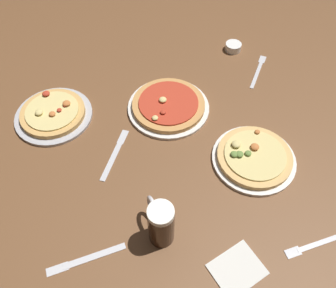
{
  "coord_description": "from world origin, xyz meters",
  "views": [
    {
      "loc": [
        -0.15,
        -0.68,
        0.94
      ],
      "look_at": [
        0.0,
        0.0,
        0.02
      ],
      "focal_mm": 36.91,
      "sensor_mm": 36.0,
      "label": 1
    }
  ],
  "objects_px": {
    "pizza_plate_far": "(168,106)",
    "ramekin_sauce": "(233,47)",
    "beer_mug_dark": "(160,223)",
    "knife_spare": "(86,259)",
    "pizza_plate_side": "(53,114)",
    "napkin_folded": "(237,269)",
    "fork_left": "(258,70)",
    "knife_right": "(115,154)",
    "pizza_plate_near": "(254,157)",
    "fork_spare": "(318,244)"
  },
  "relations": [
    {
      "from": "pizza_plate_near",
      "to": "napkin_folded",
      "type": "xyz_separation_m",
      "value": [
        -0.17,
        -0.33,
        -0.01
      ]
    },
    {
      "from": "ramekin_sauce",
      "to": "knife_spare",
      "type": "relative_size",
      "value": 0.31
    },
    {
      "from": "pizza_plate_side",
      "to": "ramekin_sauce",
      "type": "distance_m",
      "value": 0.79
    },
    {
      "from": "pizza_plate_far",
      "to": "napkin_folded",
      "type": "bearing_deg",
      "value": -84.95
    },
    {
      "from": "knife_right",
      "to": "fork_spare",
      "type": "bearing_deg",
      "value": -39.71
    },
    {
      "from": "pizza_plate_far",
      "to": "knife_right",
      "type": "bearing_deg",
      "value": -143.38
    },
    {
      "from": "napkin_folded",
      "to": "knife_spare",
      "type": "distance_m",
      "value": 0.41
    },
    {
      "from": "knife_spare",
      "to": "ramekin_sauce",
      "type": "bearing_deg",
      "value": 48.45
    },
    {
      "from": "beer_mug_dark",
      "to": "knife_right",
      "type": "height_order",
      "value": "beer_mug_dark"
    },
    {
      "from": "fork_spare",
      "to": "fork_left",
      "type": "bearing_deg",
      "value": 81.85
    },
    {
      "from": "pizza_plate_near",
      "to": "fork_spare",
      "type": "bearing_deg",
      "value": -76.33
    },
    {
      "from": "pizza_plate_side",
      "to": "knife_spare",
      "type": "xyz_separation_m",
      "value": [
        0.07,
        -0.55,
        -0.01
      ]
    },
    {
      "from": "pizza_plate_far",
      "to": "beer_mug_dark",
      "type": "height_order",
      "value": "beer_mug_dark"
    },
    {
      "from": "fork_spare",
      "to": "pizza_plate_far",
      "type": "bearing_deg",
      "value": 116.7
    },
    {
      "from": "fork_left",
      "to": "fork_spare",
      "type": "distance_m",
      "value": 0.73
    },
    {
      "from": "knife_right",
      "to": "ramekin_sauce",
      "type": "bearing_deg",
      "value": 37.89
    },
    {
      "from": "beer_mug_dark",
      "to": "fork_left",
      "type": "height_order",
      "value": "beer_mug_dark"
    },
    {
      "from": "fork_spare",
      "to": "knife_right",
      "type": "bearing_deg",
      "value": 140.29
    },
    {
      "from": "fork_spare",
      "to": "knife_spare",
      "type": "bearing_deg",
      "value": 171.42
    },
    {
      "from": "napkin_folded",
      "to": "fork_left",
      "type": "height_order",
      "value": "napkin_folded"
    },
    {
      "from": "napkin_folded",
      "to": "fork_left",
      "type": "relative_size",
      "value": 0.73
    },
    {
      "from": "knife_right",
      "to": "fork_spare",
      "type": "distance_m",
      "value": 0.67
    },
    {
      "from": "fork_spare",
      "to": "knife_spare",
      "type": "distance_m",
      "value": 0.65
    },
    {
      "from": "pizza_plate_near",
      "to": "fork_left",
      "type": "xyz_separation_m",
      "value": [
        0.18,
        0.41,
        -0.01
      ]
    },
    {
      "from": "beer_mug_dark",
      "to": "knife_spare",
      "type": "distance_m",
      "value": 0.23
    },
    {
      "from": "knife_right",
      "to": "beer_mug_dark",
      "type": "bearing_deg",
      "value": -73.12
    },
    {
      "from": "beer_mug_dark",
      "to": "pizza_plate_side",
      "type": "bearing_deg",
      "value": 118.88
    },
    {
      "from": "napkin_folded",
      "to": "knife_right",
      "type": "bearing_deg",
      "value": 121.39
    },
    {
      "from": "pizza_plate_far",
      "to": "pizza_plate_near",
      "type": "bearing_deg",
      "value": -51.93
    },
    {
      "from": "pizza_plate_side",
      "to": "beer_mug_dark",
      "type": "relative_size",
      "value": 1.73
    },
    {
      "from": "fork_left",
      "to": "fork_spare",
      "type": "height_order",
      "value": "same"
    },
    {
      "from": "pizza_plate_near",
      "to": "beer_mug_dark",
      "type": "bearing_deg",
      "value": -152.01
    },
    {
      "from": "ramekin_sauce",
      "to": "napkin_folded",
      "type": "relative_size",
      "value": 0.5
    },
    {
      "from": "fork_spare",
      "to": "pizza_plate_near",
      "type": "bearing_deg",
      "value": 103.67
    },
    {
      "from": "beer_mug_dark",
      "to": "ramekin_sauce",
      "type": "xyz_separation_m",
      "value": [
        0.47,
        0.75,
        -0.06
      ]
    },
    {
      "from": "fork_left",
      "to": "knife_right",
      "type": "xyz_separation_m",
      "value": [
        -0.62,
        -0.29,
        0.0
      ]
    },
    {
      "from": "ramekin_sauce",
      "to": "knife_right",
      "type": "height_order",
      "value": "ramekin_sauce"
    },
    {
      "from": "napkin_folded",
      "to": "knife_spare",
      "type": "relative_size",
      "value": 0.61
    },
    {
      "from": "fork_left",
      "to": "fork_spare",
      "type": "relative_size",
      "value": 0.85
    },
    {
      "from": "beer_mug_dark",
      "to": "knife_spare",
      "type": "height_order",
      "value": "beer_mug_dark"
    },
    {
      "from": "pizza_plate_side",
      "to": "pizza_plate_near",
      "type": "bearing_deg",
      "value": -27.8
    },
    {
      "from": "pizza_plate_side",
      "to": "ramekin_sauce",
      "type": "height_order",
      "value": "pizza_plate_side"
    },
    {
      "from": "pizza_plate_near",
      "to": "ramekin_sauce",
      "type": "height_order",
      "value": "pizza_plate_near"
    },
    {
      "from": "ramekin_sauce",
      "to": "pizza_plate_far",
      "type": "bearing_deg",
      "value": -141.33
    },
    {
      "from": "ramekin_sauce",
      "to": "knife_spare",
      "type": "xyz_separation_m",
      "value": [
        -0.68,
        -0.77,
        -0.01
      ]
    },
    {
      "from": "napkin_folded",
      "to": "knife_spare",
      "type": "height_order",
      "value": "napkin_folded"
    },
    {
      "from": "pizza_plate_far",
      "to": "ramekin_sauce",
      "type": "distance_m",
      "value": 0.44
    },
    {
      "from": "napkin_folded",
      "to": "pizza_plate_near",
      "type": "bearing_deg",
      "value": 62.56
    },
    {
      "from": "pizza_plate_far",
      "to": "ramekin_sauce",
      "type": "relative_size",
      "value": 4.45
    },
    {
      "from": "pizza_plate_near",
      "to": "beer_mug_dark",
      "type": "xyz_separation_m",
      "value": [
        -0.35,
        -0.19,
        0.06
      ]
    }
  ]
}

